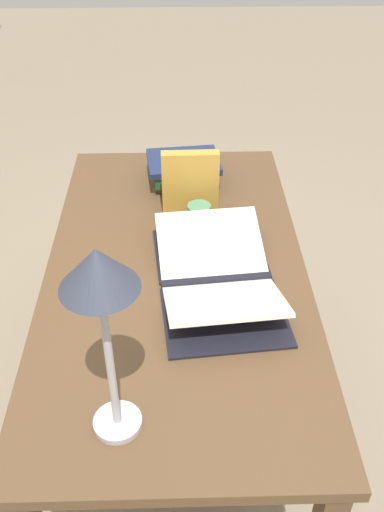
{
  "coord_description": "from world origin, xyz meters",
  "views": [
    {
      "loc": [
        -1.36,
        -0.01,
        1.88
      ],
      "look_at": [
        -0.05,
        -0.05,
        0.86
      ],
      "focal_mm": 40.0,
      "sensor_mm": 36.0,
      "label": 1
    }
  ],
  "objects_px": {
    "open_book": "(217,276)",
    "coffee_mug": "(199,217)",
    "reading_lamp": "(100,290)",
    "book_stack_tall": "(183,170)",
    "book_standing_upright": "(190,184)"
  },
  "relations": [
    {
      "from": "open_book",
      "to": "coffee_mug",
      "type": "relative_size",
      "value": 5.95
    },
    {
      "from": "book_standing_upright",
      "to": "reading_lamp",
      "type": "relative_size",
      "value": 0.47
    },
    {
      "from": "book_stack_tall",
      "to": "coffee_mug",
      "type": "height_order",
      "value": "book_stack_tall"
    },
    {
      "from": "open_book",
      "to": "reading_lamp",
      "type": "xyz_separation_m",
      "value": [
        -0.49,
        0.26,
        0.38
      ]
    },
    {
      "from": "book_stack_tall",
      "to": "reading_lamp",
      "type": "relative_size",
      "value": 0.56
    },
    {
      "from": "open_book",
      "to": "book_stack_tall",
      "type": "xyz_separation_m",
      "value": [
        0.59,
        0.09,
        0.02
      ]
    },
    {
      "from": "open_book",
      "to": "book_stack_tall",
      "type": "height_order",
      "value": "same"
    },
    {
      "from": "reading_lamp",
      "to": "book_standing_upright",
      "type": "bearing_deg",
      "value": -12.18
    },
    {
      "from": "open_book",
      "to": "coffee_mug",
      "type": "bearing_deg",
      "value": 2.53
    },
    {
      "from": "book_stack_tall",
      "to": "book_standing_upright",
      "type": "relative_size",
      "value": 1.19
    },
    {
      "from": "open_book",
      "to": "coffee_mug",
      "type": "xyz_separation_m",
      "value": [
        0.29,
        0.04,
        0.02
      ]
    },
    {
      "from": "book_stack_tall",
      "to": "reading_lamp",
      "type": "distance_m",
      "value": 1.15
    },
    {
      "from": "open_book",
      "to": "coffee_mug",
      "type": "distance_m",
      "value": 0.29
    },
    {
      "from": "book_stack_tall",
      "to": "open_book",
      "type": "bearing_deg",
      "value": -171.45
    },
    {
      "from": "book_standing_upright",
      "to": "coffee_mug",
      "type": "xyz_separation_m",
      "value": [
        -0.09,
        -0.03,
        -0.07
      ]
    }
  ]
}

